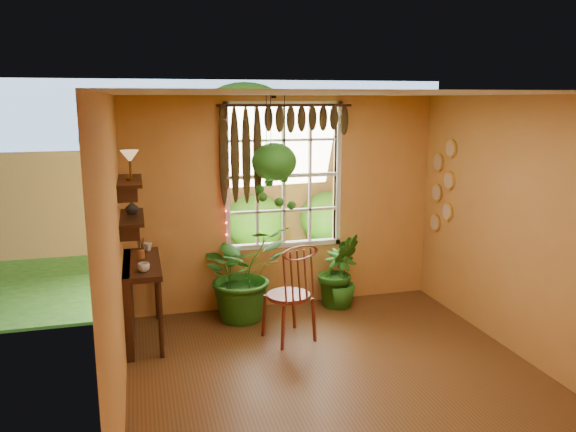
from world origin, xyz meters
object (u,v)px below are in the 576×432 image
object	(u,v)px
counter_ledge	(133,292)
hanging_basket	(274,166)
windsor_chair	(290,308)
potted_plant_mid	(339,270)
potted_plant_left	(243,273)

from	to	relation	value
counter_ledge	hanging_basket	size ratio (longest dim) A/B	0.86
counter_ledge	windsor_chair	size ratio (longest dim) A/B	0.92
windsor_chair	potted_plant_mid	bearing A→B (deg)	26.09
potted_plant_mid	hanging_basket	world-z (taller)	hanging_basket
potted_plant_left	potted_plant_mid	bearing A→B (deg)	3.69
counter_ledge	hanging_basket	xyz separation A→B (m)	(1.72, 0.42, 1.31)
counter_ledge	potted_plant_mid	size ratio (longest dim) A/B	1.22
windsor_chair	potted_plant_mid	size ratio (longest dim) A/B	1.33
potted_plant_mid	windsor_chair	bearing A→B (deg)	-136.29
counter_ledge	potted_plant_mid	world-z (taller)	potted_plant_mid
potted_plant_left	hanging_basket	xyz separation A→B (m)	(0.43, 0.13, 1.28)
windsor_chair	hanging_basket	distance (m)	1.73
counter_ledge	hanging_basket	bearing A→B (deg)	13.61
potted_plant_left	hanging_basket	distance (m)	1.36
hanging_basket	windsor_chair	bearing A→B (deg)	-92.45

